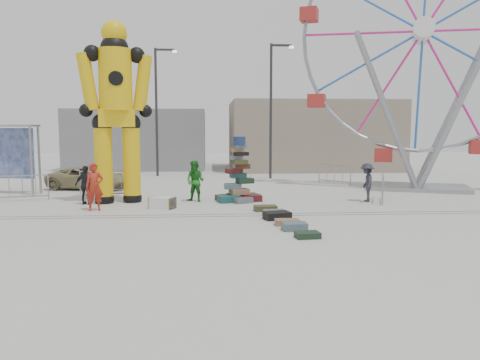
{
  "coord_description": "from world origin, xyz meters",
  "views": [
    {
      "loc": [
        -0.8,
        -15.04,
        2.92
      ],
      "look_at": [
        0.35,
        1.43,
        1.15
      ],
      "focal_mm": 35.0,
      "sensor_mm": 36.0,
      "label": 1
    }
  ],
  "objects": [
    {
      "name": "barricade_wheel_front",
      "position": [
        6.33,
        3.45,
        0.55
      ],
      "size": [
        0.79,
        1.91,
        1.1
      ],
      "primitive_type": null,
      "rotation": [
        0.0,
        0.0,
        1.21
      ],
      "color": "gray",
      "rests_on": "ground"
    },
    {
      "name": "ferris_wheel",
      "position": [
        9.55,
        7.3,
        6.65
      ],
      "size": [
        10.9,
        4.45,
        13.51
      ],
      "rotation": [
        0.0,
        0.0,
        -0.38
      ],
      "color": "gray",
      "rests_on": "ground"
    },
    {
      "name": "track_line_near",
      "position": [
        0.0,
        0.6,
        0.0
      ],
      "size": [
        40.0,
        0.04,
        0.01
      ],
      "primitive_type": "cube",
      "color": "#47443F",
      "rests_on": "ground"
    },
    {
      "name": "row_case_0",
      "position": [
        1.28,
        1.61,
        0.1
      ],
      "size": [
        0.85,
        0.56,
        0.2
      ],
      "primitive_type": "cube",
      "rotation": [
        0.0,
        0.0,
        0.09
      ],
      "color": "#3F4120",
      "rests_on": "ground"
    },
    {
      "name": "barricade_dummy_b",
      "position": [
        -5.62,
        6.67,
        0.55
      ],
      "size": [
        2.0,
        0.24,
        1.1
      ],
      "primitive_type": null,
      "rotation": [
        0.0,
        0.0,
        0.07
      ],
      "color": "gray",
      "rests_on": "ground"
    },
    {
      "name": "track_line_far",
      "position": [
        0.0,
        1.0,
        0.0
      ],
      "size": [
        40.0,
        0.04,
        0.01
      ],
      "primitive_type": "cube",
      "color": "#47443F",
      "rests_on": "ground"
    },
    {
      "name": "building_left",
      "position": [
        -6.0,
        22.0,
        2.2
      ],
      "size": [
        10.0,
        8.0,
        4.4
      ],
      "primitive_type": "cube",
      "color": "gray",
      "rests_on": "ground"
    },
    {
      "name": "pedestrian_red",
      "position": [
        -4.9,
        2.09,
        0.87
      ],
      "size": [
        0.74,
        0.6,
        1.74
      ],
      "primitive_type": "imported",
      "rotation": [
        0.0,
        0.0,
        0.33
      ],
      "color": "#9F2516",
      "rests_on": "ground"
    },
    {
      "name": "parked_suv",
      "position": [
        -6.69,
        8.43,
        0.56
      ],
      "size": [
        4.33,
        2.78,
        1.11
      ],
      "primitive_type": "imported",
      "rotation": [
        0.0,
        0.0,
        1.32
      ],
      "color": "#8F855C",
      "rests_on": "ground"
    },
    {
      "name": "ground",
      "position": [
        0.0,
        0.0,
        0.0
      ],
      "size": [
        90.0,
        90.0,
        0.0
      ],
      "primitive_type": "plane",
      "color": "#9E9E99",
      "rests_on": "ground"
    },
    {
      "name": "steamer_trunk",
      "position": [
        -2.5,
        2.36,
        0.21
      ],
      "size": [
        1.05,
        0.87,
        0.43
      ],
      "primitive_type": "cube",
      "rotation": [
        0.0,
        0.0,
        -0.44
      ],
      "color": "silver",
      "rests_on": "ground"
    },
    {
      "name": "building_right",
      "position": [
        7.0,
        20.0,
        2.5
      ],
      "size": [
        12.0,
        8.0,
        5.0
      ],
      "primitive_type": "cube",
      "color": "gray",
      "rests_on": "ground"
    },
    {
      "name": "row_case_1",
      "position": [
        1.49,
        0.68,
        0.09
      ],
      "size": [
        0.8,
        0.62,
        0.18
      ],
      "primitive_type": "cube",
      "rotation": [
        0.0,
        0.0,
        0.11
      ],
      "color": "slate",
      "rests_on": "ground"
    },
    {
      "name": "barricade_dummy_c",
      "position": [
        -5.02,
        5.3,
        0.55
      ],
      "size": [
        1.95,
        0.64,
        1.1
      ],
      "primitive_type": null,
      "rotation": [
        0.0,
        0.0,
        0.28
      ],
      "color": "gray",
      "rests_on": "ground"
    },
    {
      "name": "row_case_5",
      "position": [
        1.9,
        -2.73,
        0.08
      ],
      "size": [
        0.7,
        0.53,
        0.17
      ],
      "primitive_type": "cube",
      "rotation": [
        0.0,
        0.0,
        0.12
      ],
      "color": "#1B311E",
      "rests_on": "ground"
    },
    {
      "name": "pedestrian_green",
      "position": [
        -1.31,
        3.98,
        0.84
      ],
      "size": [
        1.02,
        0.94,
        1.68
      ],
      "primitive_type": "imported",
      "rotation": [
        0.0,
        0.0,
        -0.48
      ],
      "color": "#1C711E",
      "rests_on": "ground"
    },
    {
      "name": "row_case_4",
      "position": [
        1.73,
        -1.74,
        0.11
      ],
      "size": [
        0.73,
        0.52,
        0.23
      ],
      "primitive_type": "cube",
      "rotation": [
        0.0,
        0.0,
        0.05
      ],
      "color": "#4C656C",
      "rests_on": "ground"
    },
    {
      "name": "pedestrian_grey",
      "position": [
        5.68,
        3.49,
        0.79
      ],
      "size": [
        0.78,
        1.12,
        1.59
      ],
      "primitive_type": "imported",
      "rotation": [
        0.0,
        0.0,
        -1.77
      ],
      "color": "#242430",
      "rests_on": "ground"
    },
    {
      "name": "row_case_2",
      "position": [
        1.47,
        -0.03,
        0.13
      ],
      "size": [
        0.96,
        0.75,
        0.25
      ],
      "primitive_type": "cube",
      "rotation": [
        0.0,
        0.0,
        0.24
      ],
      "color": "black",
      "rests_on": "ground"
    },
    {
      "name": "lamp_post_left",
      "position": [
        -3.91,
        15.0,
        4.48
      ],
      "size": [
        1.41,
        0.25,
        8.0
      ],
      "color": "#2D2D30",
      "rests_on": "ground"
    },
    {
      "name": "suitcase_tower",
      "position": [
        0.47,
        4.05,
        0.74
      ],
      "size": [
        1.95,
        1.7,
        2.66
      ],
      "rotation": [
        0.0,
        0.0,
        0.23
      ],
      "color": "#1B5151",
      "rests_on": "ground"
    },
    {
      "name": "pedestrian_black",
      "position": [
        -5.56,
        3.55,
        0.76
      ],
      "size": [
        0.95,
        0.52,
        1.53
      ],
      "primitive_type": "imported",
      "rotation": [
        0.0,
        0.0,
        2.97
      ],
      "color": "black",
      "rests_on": "ground"
    },
    {
      "name": "crash_test_dummy",
      "position": [
        -4.4,
        3.95,
        3.9
      ],
      "size": [
        2.95,
        1.29,
        7.4
      ],
      "rotation": [
        0.0,
        0.0,
        0.21
      ],
      "color": "black",
      "rests_on": "ground"
    },
    {
      "name": "barricade_wheel_back",
      "position": [
        6.02,
        9.61,
        0.55
      ],
      "size": [
        1.39,
        1.58,
        1.1
      ],
      "primitive_type": null,
      "rotation": [
        0.0,
        0.0,
        -0.86
      ],
      "color": "gray",
      "rests_on": "ground"
    },
    {
      "name": "row_case_3",
      "position": [
        1.64,
        -1.0,
        0.09
      ],
      "size": [
        0.75,
        0.44,
        0.18
      ],
      "primitive_type": "cube",
      "rotation": [
        0.0,
        0.0,
        -0.01
      ],
      "color": "#956B4C",
      "rests_on": "ground"
    },
    {
      "name": "lamp_post_right",
      "position": [
        3.09,
        13.0,
        4.48
      ],
      "size": [
        1.41,
        0.25,
        8.0
      ],
      "color": "#2D2D30",
      "rests_on": "ground"
    },
    {
      "name": "barricade_dummy_a",
      "position": [
        -8.44,
        4.68,
        0.55
      ],
      "size": [
        1.97,
        0.57,
        1.1
      ],
      "primitive_type": null,
      "rotation": [
        0.0,
        0.0,
        0.24
      ],
      "color": "gray",
      "rests_on": "ground"
    }
  ]
}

